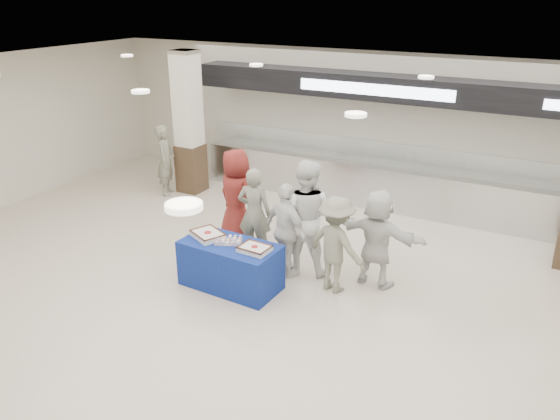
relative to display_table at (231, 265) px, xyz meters
The scene contains 14 objects.
ground 1.21m from the display_table, 48.35° to the right, with size 14.00×14.00×0.00m, color beige.
serving_line 4.67m from the display_table, 80.37° to the left, with size 8.70×0.85×2.80m.
column_left 4.79m from the display_table, 134.09° to the left, with size 0.55×0.55×3.20m.
display_table is the anchor object (origin of this frame).
sheet_cake_left 0.61m from the display_table, behind, with size 0.63×0.58×0.10m.
sheet_cake_right 0.63m from the display_table, ahead, with size 0.47×0.38×0.09m.
cupcake_tray 0.41m from the display_table, 137.78° to the left, with size 0.49×0.44×0.07m.
civilian_maroon 1.66m from the display_table, 118.27° to the left, with size 0.89×0.58×1.82m, color maroon.
soldier_a 1.22m from the display_table, 100.77° to the left, with size 0.60×0.39×1.64m, color slate.
chef_tall 1.45m from the display_table, 53.34° to the left, with size 0.94×0.73×1.94m, color white.
chef_short 1.05m from the display_table, 51.61° to the left, with size 0.94×0.39×1.60m, color white.
soldier_b 1.69m from the display_table, 24.98° to the left, with size 1.00×0.58×1.56m, color slate.
civilian_white 2.34m from the display_table, 30.31° to the left, with size 1.49×0.47×1.61m, color white.
soldier_bg 4.62m from the display_table, 141.25° to the left, with size 0.59×0.39×1.61m, color slate.
Camera 1 is at (3.51, -5.50, 4.43)m, focal length 35.00 mm.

